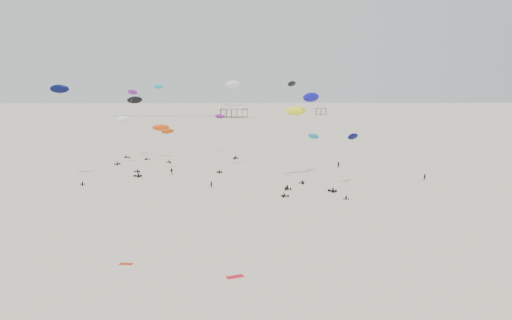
{
  "coord_description": "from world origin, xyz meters",
  "views": [
    {
      "loc": [
        -2.76,
        -24.83,
        24.0
      ],
      "look_at": [
        0.0,
        88.0,
        7.0
      ],
      "focal_mm": 35.0,
      "sensor_mm": 36.0,
      "label": 1
    }
  ],
  "objects_px": {
    "rig_4": "(62,101)",
    "rig_8": "(125,128)",
    "rig_0": "(311,148)",
    "spectator_0": "(211,188)",
    "pavilion_main": "(234,112)",
    "pavilion_small": "(321,111)"
  },
  "relations": [
    {
      "from": "pavilion_small",
      "to": "rig_8",
      "type": "xyz_separation_m",
      "value": [
        -97.69,
        -257.19,
        8.08
      ]
    },
    {
      "from": "rig_8",
      "to": "spectator_0",
      "type": "xyz_separation_m",
      "value": [
        27.18,
        -31.82,
        -11.57
      ]
    },
    {
      "from": "pavilion_small",
      "to": "rig_4",
      "type": "relative_size",
      "value": 0.37
    },
    {
      "from": "rig_4",
      "to": "rig_8",
      "type": "relative_size",
      "value": 1.29
    },
    {
      "from": "rig_4",
      "to": "spectator_0",
      "type": "distance_m",
      "value": 42.25
    },
    {
      "from": "pavilion_main",
      "to": "rig_8",
      "type": "bearing_deg",
      "value": -96.95
    },
    {
      "from": "rig_8",
      "to": "spectator_0",
      "type": "relative_size",
      "value": 9.97
    },
    {
      "from": "pavilion_main",
      "to": "rig_8",
      "type": "xyz_separation_m",
      "value": [
        -27.69,
        -227.19,
        7.34
      ]
    },
    {
      "from": "pavilion_small",
      "to": "rig_0",
      "type": "xyz_separation_m",
      "value": [
        -45.22,
        -275.31,
        4.07
      ]
    },
    {
      "from": "rig_8",
      "to": "spectator_0",
      "type": "distance_m",
      "value": 43.42
    },
    {
      "from": "rig_4",
      "to": "rig_8",
      "type": "bearing_deg",
      "value": -127.97
    },
    {
      "from": "pavilion_main",
      "to": "spectator_0",
      "type": "xyz_separation_m",
      "value": [
        -0.51,
        -259.02,
        -4.22
      ]
    },
    {
      "from": "spectator_0",
      "to": "rig_4",
      "type": "bearing_deg",
      "value": 22.54
    },
    {
      "from": "pavilion_small",
      "to": "rig_4",
      "type": "height_order",
      "value": "rig_4"
    },
    {
      "from": "pavilion_main",
      "to": "spectator_0",
      "type": "relative_size",
      "value": 11.12
    },
    {
      "from": "rig_0",
      "to": "spectator_0",
      "type": "distance_m",
      "value": 29.74
    },
    {
      "from": "spectator_0",
      "to": "rig_0",
      "type": "bearing_deg",
      "value": -117.49
    },
    {
      "from": "rig_8",
      "to": "pavilion_main",
      "type": "bearing_deg",
      "value": 15.58
    },
    {
      "from": "rig_0",
      "to": "rig_4",
      "type": "xyz_separation_m",
      "value": [
        -61.73,
        -6.29,
        12.51
      ]
    },
    {
      "from": "spectator_0",
      "to": "pavilion_main",
      "type": "bearing_deg",
      "value": -56.07
    },
    {
      "from": "rig_0",
      "to": "spectator_0",
      "type": "height_order",
      "value": "rig_0"
    },
    {
      "from": "pavilion_small",
      "to": "rig_0",
      "type": "distance_m",
      "value": 279.02
    }
  ]
}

